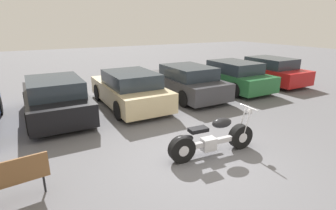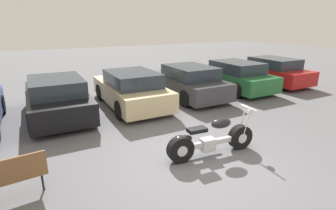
# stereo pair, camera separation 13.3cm
# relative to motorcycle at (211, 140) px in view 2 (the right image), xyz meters

# --- Properties ---
(ground_plane) EXTENTS (60.00, 60.00, 0.00)m
(ground_plane) POSITION_rel_motorcycle_xyz_m (-0.43, -0.07, -0.40)
(ground_plane) COLOR slate
(motorcycle) EXTENTS (2.29, 0.62, 1.07)m
(motorcycle) POSITION_rel_motorcycle_xyz_m (0.00, 0.00, 0.00)
(motorcycle) COLOR black
(motorcycle) RESTS_ON ground_plane
(parked_car_black) EXTENTS (1.90, 4.22, 1.34)m
(parked_car_black) POSITION_rel_motorcycle_xyz_m (-2.88, 4.67, 0.24)
(parked_car_black) COLOR black
(parked_car_black) RESTS_ON ground_plane
(parked_car_champagne) EXTENTS (1.90, 4.22, 1.34)m
(parked_car_champagne) POSITION_rel_motorcycle_xyz_m (-0.30, 4.59, 0.24)
(parked_car_champagne) COLOR #C6B284
(parked_car_champagne) RESTS_ON ground_plane
(parked_car_dark_grey) EXTENTS (1.90, 4.22, 1.34)m
(parked_car_dark_grey) POSITION_rel_motorcycle_xyz_m (2.28, 4.73, 0.24)
(parked_car_dark_grey) COLOR #3D3D42
(parked_car_dark_grey) RESTS_ON ground_plane
(parked_car_green) EXTENTS (1.90, 4.22, 1.34)m
(parked_car_green) POSITION_rel_motorcycle_xyz_m (4.87, 4.78, 0.24)
(parked_car_green) COLOR #286B38
(parked_car_green) RESTS_ON ground_plane
(parked_car_red) EXTENTS (1.90, 4.22, 1.34)m
(parked_car_red) POSITION_rel_motorcycle_xyz_m (7.45, 4.90, 0.24)
(parked_car_red) COLOR red
(parked_car_red) RESTS_ON ground_plane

